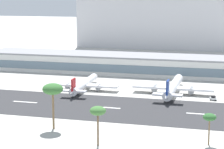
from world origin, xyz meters
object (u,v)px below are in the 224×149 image
object	(u,v)px
airliner_red_tail_gate_0	(83,85)
palm_tree_0	(98,112)
service_baggage_tug_1	(213,98)
distant_hotel_block	(154,23)
palm_tree_2	(53,90)
terminal_building	(146,65)
palm_tree_1	(210,118)
service_box_truck_0	(52,88)
airliner_navy_tail_gate_1	(173,87)

from	to	relation	value
airliner_red_tail_gate_0	palm_tree_0	bearing A→B (deg)	-160.45
service_baggage_tug_1	airliner_red_tail_gate_0	bearing A→B (deg)	7.76
distant_hotel_block	palm_tree_2	size ratio (longest dim) A/B	8.00
palm_tree_0	terminal_building	bearing A→B (deg)	93.52
palm_tree_2	distant_hotel_block	bearing A→B (deg)	91.15
palm_tree_1	service_box_truck_0	bearing A→B (deg)	142.64
terminal_building	palm_tree_0	size ratio (longest dim) A/B	15.43
distant_hotel_block	service_baggage_tug_1	world-z (taller)	distant_hotel_block
service_baggage_tug_1	palm_tree_2	bearing A→B (deg)	58.54
service_box_truck_0	service_baggage_tug_1	size ratio (longest dim) A/B	1.83
distant_hotel_block	palm_tree_2	xyz separation A→B (m)	(5.14, -256.23, -7.74)
service_baggage_tug_1	palm_tree_1	world-z (taller)	palm_tree_1
airliner_red_tail_gate_0	palm_tree_1	bearing A→B (deg)	-137.71
airliner_navy_tail_gate_1	service_baggage_tug_1	bearing A→B (deg)	-111.23
distant_hotel_block	service_box_truck_0	distance (m)	198.91
distant_hotel_block	palm_tree_1	size ratio (longest dim) A/B	12.83
terminal_building	palm_tree_1	xyz separation A→B (m)	(43.67, -122.68, 3.45)
airliner_red_tail_gate_0	airliner_navy_tail_gate_1	size ratio (longest dim) A/B	0.88
airliner_red_tail_gate_0	palm_tree_0	distance (m)	84.28
palm_tree_1	terminal_building	bearing A→B (deg)	109.59
terminal_building	palm_tree_2	bearing A→B (deg)	-96.26
terminal_building	service_box_truck_0	bearing A→B (deg)	-122.73
service_box_truck_0	distant_hotel_block	bearing A→B (deg)	-105.73
airliner_navy_tail_gate_1	palm_tree_0	world-z (taller)	palm_tree_0
service_box_truck_0	palm_tree_2	xyz separation A→B (m)	(25.42, -59.47, 13.13)
palm_tree_1	airliner_red_tail_gate_0	bearing A→B (deg)	134.53
terminal_building	airliner_navy_tail_gate_1	distance (m)	56.48
service_baggage_tug_1	palm_tree_2	xyz separation A→B (m)	(-56.16, -59.90, 13.87)
terminal_building	palm_tree_2	xyz separation A→B (m)	(-13.10, -119.40, 9.01)
palm_tree_0	palm_tree_1	xyz separation A→B (m)	(35.49, 10.14, -2.29)
terminal_building	palm_tree_1	size ratio (longest dim) A/B	19.20
distant_hotel_block	palm_tree_1	world-z (taller)	distant_hotel_block
distant_hotel_block	service_baggage_tug_1	distance (m)	206.82
service_box_truck_0	service_baggage_tug_1	xyz separation A→B (m)	(81.58, 0.43, -0.74)
terminal_building	service_baggage_tug_1	size ratio (longest dim) A/B	59.85
palm_tree_0	palm_tree_2	bearing A→B (deg)	147.77
palm_tree_2	palm_tree_1	bearing A→B (deg)	-3.31
service_baggage_tug_1	terminal_building	bearing A→B (deg)	-42.41
terminal_building	palm_tree_0	world-z (taller)	palm_tree_0
airliner_red_tail_gate_0	service_box_truck_0	size ratio (longest dim) A/B	7.25
distant_hotel_block	service_baggage_tug_1	size ratio (longest dim) A/B	40.00
airliner_red_tail_gate_0	palm_tree_2	size ratio (longest dim) A/B	2.65
airliner_navy_tail_gate_1	airliner_red_tail_gate_0	bearing A→B (deg)	94.74
palm_tree_2	service_baggage_tug_1	bearing A→B (deg)	46.85
terminal_building	airliner_navy_tail_gate_1	world-z (taller)	terminal_building
service_box_truck_0	service_baggage_tug_1	world-z (taller)	service_box_truck_0
airliner_navy_tail_gate_1	palm_tree_1	world-z (taller)	airliner_navy_tail_gate_1
service_baggage_tug_1	palm_tree_0	size ratio (longest dim) A/B	0.26
terminal_building	palm_tree_2	distance (m)	120.46
terminal_building	palm_tree_0	distance (m)	133.19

